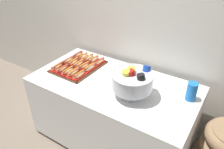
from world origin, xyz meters
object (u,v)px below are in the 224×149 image
(hot_dog_0, at_px, (57,67))
(hot_dog_11, at_px, (83,57))
(hot_dog_1, at_px, (62,69))
(hot_dog_12, at_px, (88,58))
(cup_stack, at_px, (192,92))
(punch_bowl, at_px, (133,81))
(hot_dog_3, at_px, (73,73))
(donut, at_px, (124,73))
(hot_dog_7, at_px, (79,64))
(hot_dog_14, at_px, (99,62))
(hot_dog_4, at_px, (79,75))
(hot_dog_5, at_px, (68,61))
(hot_dog_8, at_px, (84,66))
(hot_dog_6, at_px, (73,62))
(serving_tray, at_px, (79,67))
(hot_dog_10, at_px, (78,55))
(hot_dog_2, at_px, (68,71))
(hot_dog_13, at_px, (94,60))
(buffet_table, at_px, (113,111))
(hot_dog_9, at_px, (90,68))

(hot_dog_0, relative_size, hot_dog_11, 1.03)
(hot_dog_1, height_order, hot_dog_12, hot_dog_12)
(cup_stack, bearing_deg, punch_bowl, -153.51)
(hot_dog_3, bearing_deg, donut, 35.62)
(hot_dog_7, height_order, hot_dog_14, hot_dog_7)
(hot_dog_14, bearing_deg, hot_dog_4, -90.96)
(hot_dog_5, height_order, hot_dog_8, same)
(hot_dog_6, distance_m, cup_stack, 1.24)
(serving_tray, xyz_separation_m, punch_bowl, (0.72, -0.14, 0.15))
(hot_dog_14, bearing_deg, hot_dog_6, -144.70)
(hot_dog_0, relative_size, cup_stack, 1.02)
(hot_dog_7, height_order, hot_dog_10, same)
(hot_dog_11, bearing_deg, hot_dog_14, -0.96)
(hot_dog_0, relative_size, hot_dog_3, 1.00)
(hot_dog_10, height_order, hot_dog_11, hot_dog_10)
(hot_dog_5, bearing_deg, hot_dog_0, -90.96)
(hot_dog_12, bearing_deg, punch_bowl, -23.09)
(hot_dog_1, height_order, hot_dog_14, same)
(hot_dog_2, relative_size, punch_bowl, 0.48)
(hot_dog_14, bearing_deg, hot_dog_12, 179.04)
(hot_dog_2, distance_m, hot_dog_3, 0.08)
(serving_tray, bearing_deg, hot_dog_2, -90.96)
(hot_dog_5, relative_size, hot_dog_13, 1.15)
(donut, bearing_deg, hot_dog_2, -148.92)
(hot_dog_1, relative_size, hot_dog_7, 0.94)
(serving_tray, height_order, donut, donut)
(cup_stack, bearing_deg, hot_dog_5, -176.56)
(buffet_table, bearing_deg, cup_stack, 11.21)
(hot_dog_14, distance_m, donut, 0.33)
(hot_dog_6, xyz_separation_m, donut, (0.56, 0.13, -0.02))
(hot_dog_0, bearing_deg, hot_dog_10, 89.04)
(hot_dog_2, xyz_separation_m, cup_stack, (1.16, 0.25, 0.05))
(hot_dog_5, distance_m, hot_dog_11, 0.18)
(cup_stack, bearing_deg, hot_dog_4, -166.21)
(hot_dog_5, distance_m, hot_dog_14, 0.34)
(hot_dog_13, bearing_deg, hot_dog_5, -144.70)
(hot_dog_2, distance_m, cup_stack, 1.19)
(hot_dog_5, height_order, hot_dog_6, hot_dog_6)
(hot_dog_6, distance_m, hot_dog_7, 0.08)
(hot_dog_1, bearing_deg, hot_dog_0, 179.04)
(hot_dog_4, bearing_deg, hot_dog_0, 179.04)
(hot_dog_5, xyz_separation_m, hot_dog_11, (0.08, 0.16, -0.00))
(hot_dog_14, bearing_deg, hot_dog_1, -125.25)
(hot_dog_8, xyz_separation_m, cup_stack, (1.09, 0.08, 0.05))
(hot_dog_9, bearing_deg, serving_tray, 179.04)
(hot_dog_0, xyz_separation_m, hot_dog_2, (0.15, -0.00, -0.00))
(serving_tray, height_order, hot_dog_13, hot_dog_13)
(hot_dog_2, relative_size, hot_dog_8, 1.01)
(buffet_table, distance_m, hot_dog_6, 0.67)
(hot_dog_14, bearing_deg, hot_dog_0, -133.23)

